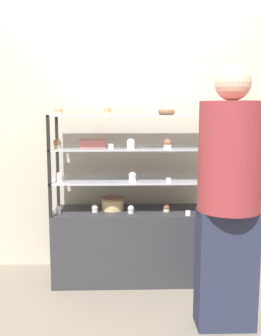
{
  "coord_description": "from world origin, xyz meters",
  "views": [
    {
      "loc": [
        -0.09,
        -3.15,
        1.41
      ],
      "look_at": [
        0.0,
        0.0,
        0.95
      ],
      "focal_mm": 42.0,
      "sensor_mm": 36.0,
      "label": 1
    }
  ],
  "objects": [
    {
      "name": "cupcake_14",
      "position": [
        0.18,
        -0.09,
        1.41
      ],
      "size": [
        0.06,
        0.06,
        0.07
      ],
      "color": "white",
      "rests_on": "display_riser_upper"
    },
    {
      "name": "ground_plane",
      "position": [
        0.0,
        0.0,
        0.0
      ],
      "size": [
        20.0,
        20.0,
        0.0
      ],
      "primitive_type": "plane",
      "color": "gray"
    },
    {
      "name": "cupcake_3",
      "position": [
        0.29,
        -0.05,
        0.63
      ],
      "size": [
        0.05,
        0.05,
        0.06
      ],
      "color": "beige",
      "rests_on": "display_base"
    },
    {
      "name": "price_tag_0",
      "position": [
        0.44,
        -0.19,
        0.62
      ],
      "size": [
        0.04,
        0.0,
        0.04
      ],
      "color": "white",
      "rests_on": "display_base"
    },
    {
      "name": "cupcake_11",
      "position": [
        0.57,
        -0.08,
        1.15
      ],
      "size": [
        0.06,
        0.06,
        0.08
      ],
      "color": "white",
      "rests_on": "display_riser_middle"
    },
    {
      "name": "price_tag_3",
      "position": [
        0.4,
        -0.19,
        1.4
      ],
      "size": [
        0.04,
        0.0,
        0.04
      ],
      "color": "white",
      "rests_on": "display_riser_upper"
    },
    {
      "name": "display_riser_lower",
      "position": [
        0.0,
        0.0,
        0.84
      ],
      "size": [
        1.27,
        0.43,
        0.26
      ],
      "color": "black",
      "rests_on": "display_base"
    },
    {
      "name": "display_riser_upper",
      "position": [
        0.0,
        0.0,
        1.36
      ],
      "size": [
        1.27,
        0.43,
        0.26
      ],
      "color": "black",
      "rests_on": "display_riser_middle"
    },
    {
      "name": "sheet_cake_frosted",
      "position": [
        -0.31,
        0.05,
        1.15
      ],
      "size": [
        0.21,
        0.17,
        0.07
      ],
      "color": "#C66660",
      "rests_on": "display_riser_middle"
    },
    {
      "name": "cupcake_7",
      "position": [
        0.57,
        -0.11,
        0.89
      ],
      "size": [
        0.06,
        0.06,
        0.07
      ],
      "color": "#CCB28C",
      "rests_on": "display_riser_lower"
    },
    {
      "name": "price_tag_2",
      "position": [
        -0.15,
        -0.19,
        1.14
      ],
      "size": [
        0.04,
        0.0,
        0.04
      ],
      "color": "white",
      "rests_on": "display_riser_middle"
    },
    {
      "name": "cupcake_15",
      "position": [
        0.56,
        -0.07,
        1.41
      ],
      "size": [
        0.06,
        0.06,
        0.07
      ],
      "color": "#CCB28C",
      "rests_on": "display_riser_upper"
    },
    {
      "name": "cupcake_13",
      "position": [
        -0.18,
        -0.09,
        1.41
      ],
      "size": [
        0.06,
        0.06,
        0.07
      ],
      "color": "#CCB28C",
      "rests_on": "display_riser_upper"
    },
    {
      "name": "cupcake_4",
      "position": [
        0.59,
        -0.1,
        0.63
      ],
      "size": [
        0.05,
        0.05,
        0.06
      ],
      "color": "#CCB28C",
      "rests_on": "display_base"
    },
    {
      "name": "cupcake_5",
      "position": [
        -0.56,
        -0.1,
        0.89
      ],
      "size": [
        0.06,
        0.06,
        0.07
      ],
      "color": "white",
      "rests_on": "display_riser_lower"
    },
    {
      "name": "cupcake_12",
      "position": [
        -0.56,
        -0.05,
        1.41
      ],
      "size": [
        0.06,
        0.06,
        0.07
      ],
      "color": "#CCB28C",
      "rests_on": "display_riser_upper"
    },
    {
      "name": "customer_figure",
      "position": [
        0.6,
        -0.75,
        0.9
      ],
      "size": [
        0.39,
        0.39,
        1.69
      ],
      "color": "#282D47",
      "rests_on": "ground_plane"
    },
    {
      "name": "cupcake_9",
      "position": [
        -0.0,
        -0.09,
        1.15
      ],
      "size": [
        0.06,
        0.06,
        0.08
      ],
      "color": "white",
      "rests_on": "display_riser_middle"
    },
    {
      "name": "price_tag_1",
      "position": [
        0.29,
        -0.19,
        0.88
      ],
      "size": [
        0.04,
        0.0,
        0.04
      ],
      "color": "white",
      "rests_on": "display_riser_lower"
    },
    {
      "name": "donut_glazed",
      "position": [
        0.29,
        0.0,
        1.4
      ],
      "size": [
        0.14,
        0.14,
        0.04
      ],
      "color": "brown",
      "rests_on": "display_riser_upper"
    },
    {
      "name": "cupcake_0",
      "position": [
        -0.58,
        -0.09,
        0.63
      ],
      "size": [
        0.05,
        0.05,
        0.06
      ],
      "color": "white",
      "rests_on": "display_base"
    },
    {
      "name": "display_riser_middle",
      "position": [
        0.0,
        0.0,
        1.1
      ],
      "size": [
        1.27,
        0.43,
        0.26
      ],
      "color": "black",
      "rests_on": "display_riser_lower"
    },
    {
      "name": "cupcake_6",
      "position": [
        0.01,
        -0.09,
        0.89
      ],
      "size": [
        0.06,
        0.06,
        0.07
      ],
      "color": "white",
      "rests_on": "display_riser_lower"
    },
    {
      "name": "back_wall",
      "position": [
        0.0,
        0.36,
        1.3
      ],
      "size": [
        8.0,
        0.05,
        2.6
      ],
      "color": "beige",
      "rests_on": "ground_plane"
    },
    {
      "name": "display_base",
      "position": [
        0.0,
        0.0,
        0.3
      ],
      "size": [
        1.27,
        0.43,
        0.6
      ],
      "color": "#333338",
      "rests_on": "ground_plane"
    },
    {
      "name": "cupcake_2",
      "position": [
        0.0,
        -0.1,
        0.63
      ],
      "size": [
        0.05,
        0.05,
        0.06
      ],
      "color": "beige",
      "rests_on": "display_base"
    },
    {
      "name": "cupcake_10",
      "position": [
        0.29,
        -0.08,
        1.15
      ],
      "size": [
        0.06,
        0.06,
        0.08
      ],
      "color": "white",
      "rests_on": "display_riser_middle"
    },
    {
      "name": "cupcake_1",
      "position": [
        -0.29,
        -0.06,
        0.63
      ],
      "size": [
        0.05,
        0.05,
        0.06
      ],
      "color": "beige",
      "rests_on": "display_base"
    },
    {
      "name": "layer_cake_centerpiece",
      "position": [
        -0.15,
        0.02,
        0.65
      ],
      "size": [
        0.19,
        0.19,
        0.1
      ],
      "color": "#DBBC84",
      "rests_on": "display_base"
    },
    {
      "name": "cupcake_8",
      "position": [
        -0.58,
        -0.07,
        1.15
      ],
      "size": [
        0.06,
        0.06,
        0.08
      ],
      "color": "#CCB28C",
      "rests_on": "display_riser_middle"
    }
  ]
}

